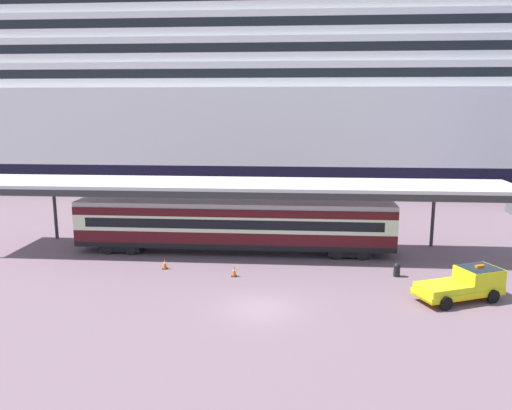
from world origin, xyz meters
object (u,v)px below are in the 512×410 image
object	(u,v)px
train_carriage	(234,224)
traffic_cone_near	(234,271)
traffic_cone_mid	(165,264)
quay_bollard	(397,269)
service_truck	(466,283)
cruise_ship	(308,93)

from	to	relation	value
train_carriage	traffic_cone_near	xyz separation A→B (m)	(0.66, -5.48, -1.94)
traffic_cone_mid	quay_bollard	xyz separation A→B (m)	(16.03, -0.36, 0.15)
traffic_cone_near	quay_bollard	distance (m)	10.99
train_carriage	service_truck	distance (m)	17.17
train_carriage	traffic_cone_near	size ratio (longest dim) A/B	32.48
train_carriage	quay_bollard	world-z (taller)	train_carriage
cruise_ship	traffic_cone_mid	xyz separation A→B (m)	(-10.75, -43.24, -12.74)
service_truck	quay_bollard	world-z (taller)	service_truck
train_carriage	traffic_cone_mid	bearing A→B (deg)	-135.95
quay_bollard	train_carriage	bearing A→B (deg)	158.31
cruise_ship	quay_bollard	size ratio (longest dim) A/B	153.83
service_truck	quay_bollard	size ratio (longest dim) A/B	5.81
cruise_ship	train_carriage	xyz separation A→B (m)	(-6.34, -38.97, -10.80)
train_carriage	cruise_ship	bearing A→B (deg)	80.75
train_carriage	service_truck	bearing A→B (deg)	-29.69
train_carriage	traffic_cone_mid	world-z (taller)	train_carriage
traffic_cone_mid	traffic_cone_near	bearing A→B (deg)	-13.51
cruise_ship	service_truck	size ratio (longest dim) A/B	26.49
cruise_ship	traffic_cone_near	xyz separation A→B (m)	(-5.68, -44.45, -12.74)
train_carriage	traffic_cone_mid	xyz separation A→B (m)	(-4.41, -4.26, -1.94)
traffic_cone_near	traffic_cone_mid	world-z (taller)	traffic_cone_near
cruise_ship	quay_bollard	distance (m)	45.68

